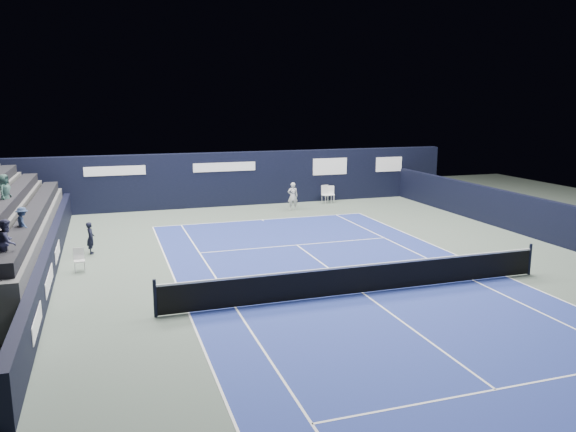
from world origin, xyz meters
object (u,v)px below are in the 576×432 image
(tennis_net, at_px, (363,278))
(tennis_player, at_px, (293,196))
(folding_chair_back_a, at_px, (331,191))
(folding_chair_back_b, at_px, (326,193))
(line_judge_chair, at_px, (79,258))

(tennis_net, relative_size, tennis_player, 8.27)
(folding_chair_back_a, xyz_separation_m, tennis_net, (-5.42, -15.82, -0.14))
(folding_chair_back_b, height_order, tennis_player, tennis_player)
(folding_chair_back_b, xyz_separation_m, tennis_net, (-4.94, -15.44, -0.10))
(folding_chair_back_a, height_order, tennis_net, tennis_net)
(folding_chair_back_a, height_order, line_judge_chair, folding_chair_back_a)
(line_judge_chair, height_order, tennis_net, tennis_net)
(folding_chair_back_a, bearing_deg, tennis_net, -93.15)
(folding_chair_back_a, relative_size, tennis_net, 0.08)
(folding_chair_back_a, distance_m, folding_chair_back_b, 0.61)
(tennis_net, distance_m, tennis_player, 14.14)
(folding_chair_back_a, relative_size, folding_chair_back_b, 0.90)
(tennis_net, height_order, tennis_player, tennis_player)
(folding_chair_back_b, xyz_separation_m, tennis_player, (-2.59, -1.50, 0.17))
(folding_chair_back_a, height_order, folding_chair_back_b, folding_chair_back_b)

